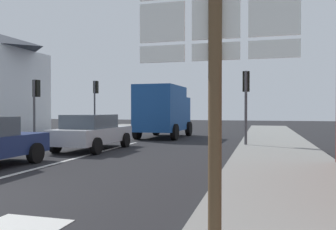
# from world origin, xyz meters

# --- Properties ---
(ground_plane) EXTENTS (80.00, 80.00, 0.00)m
(ground_plane) POSITION_xyz_m (0.00, 10.00, 0.00)
(ground_plane) COLOR #232326
(sidewalk_right) EXTENTS (3.17, 44.00, 0.14)m
(sidewalk_right) POSITION_xyz_m (6.77, 8.00, 0.07)
(sidewalk_right) COLOR gray
(sidewalk_right) RESTS_ON ground
(lane_centre_stripe) EXTENTS (0.16, 12.00, 0.01)m
(lane_centre_stripe) POSITION_xyz_m (0.00, 6.00, 0.01)
(lane_centre_stripe) COLOR silver
(lane_centre_stripe) RESTS_ON ground
(sedan_far) EXTENTS (2.05, 4.24, 1.47)m
(sedan_far) POSITION_xyz_m (-0.63, 8.48, 0.76)
(sedan_far) COLOR #B7BABF
(sedan_far) RESTS_ON ground
(delivery_truck) EXTENTS (2.57, 5.05, 3.05)m
(delivery_truck) POSITION_xyz_m (0.50, 15.32, 1.65)
(delivery_truck) COLOR #19478C
(delivery_truck) RESTS_ON ground
(route_sign_post) EXTENTS (1.66, 0.14, 3.20)m
(route_sign_post) POSITION_xyz_m (5.70, -0.97, 2.00)
(route_sign_post) COLOR brown
(route_sign_post) RESTS_ON ground
(traffic_light_near_right) EXTENTS (0.30, 0.49, 3.37)m
(traffic_light_near_right) POSITION_xyz_m (5.49, 11.17, 2.50)
(traffic_light_near_right) COLOR #47474C
(traffic_light_near_right) RESTS_ON ground
(traffic_light_far_left) EXTENTS (0.30, 0.49, 3.75)m
(traffic_light_far_left) POSITION_xyz_m (-5.49, 18.33, 2.78)
(traffic_light_far_left) COLOR #47474C
(traffic_light_far_left) RESTS_ON ground
(traffic_light_near_left) EXTENTS (0.30, 0.49, 3.26)m
(traffic_light_near_left) POSITION_xyz_m (-5.49, 11.46, 2.42)
(traffic_light_near_left) COLOR #47474C
(traffic_light_near_left) RESTS_ON ground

